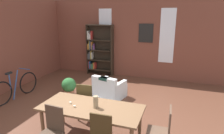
{
  "coord_description": "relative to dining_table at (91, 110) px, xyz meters",
  "views": [
    {
      "loc": [
        1.78,
        -3.62,
        2.5
      ],
      "look_at": [
        -0.12,
        1.7,
        0.98
      ],
      "focal_mm": 31.23,
      "sensor_mm": 36.0,
      "label": 1
    }
  ],
  "objects": [
    {
      "name": "ground_plane",
      "position": [
        -0.2,
        0.45,
        -0.66
      ],
      "size": [
        10.49,
        10.49,
        0.0
      ],
      "primitive_type": "plane",
      "color": "brown"
    },
    {
      "name": "back_wall_brick",
      "position": [
        -0.2,
        4.54,
        0.9
      ],
      "size": [
        8.15,
        0.12,
        3.14
      ],
      "primitive_type": "cube",
      "color": "brown",
      "rests_on": "ground"
    },
    {
      "name": "window_pane_0",
      "position": [
        -1.45,
        4.47,
        1.06
      ],
      "size": [
        0.55,
        0.02,
        2.04
      ],
      "primitive_type": "cube",
      "color": "white"
    },
    {
      "name": "window_pane_1",
      "position": [
        1.05,
        4.47,
        1.06
      ],
      "size": [
        0.55,
        0.02,
        2.04
      ],
      "primitive_type": "cube",
      "color": "white"
    },
    {
      "name": "dining_table",
      "position": [
        0.0,
        0.0,
        0.0
      ],
      "size": [
        2.05,
        0.9,
        0.74
      ],
      "color": "brown",
      "rests_on": "ground"
    },
    {
      "name": "vase_on_table",
      "position": [
        0.11,
        0.0,
        0.2
      ],
      "size": [
        0.1,
        0.1,
        0.24
      ],
      "primitive_type": "cylinder",
      "color": "#998466",
      "rests_on": "dining_table"
    },
    {
      "name": "tealight_candle_0",
      "position": [
        -0.29,
        -0.13,
        0.1
      ],
      "size": [
        0.04,
        0.04,
        0.04
      ],
      "primitive_type": "cylinder",
      "color": "silver",
      "rests_on": "dining_table"
    },
    {
      "name": "tealight_candle_1",
      "position": [
        -0.46,
        -0.02,
        0.1
      ],
      "size": [
        0.04,
        0.04,
        0.04
      ],
      "primitive_type": "cylinder",
      "color": "silver",
      "rests_on": "dining_table"
    },
    {
      "name": "dining_chair_far_left",
      "position": [
        -0.45,
        0.68,
        -0.15
      ],
      "size": [
        0.43,
        0.43,
        0.95
      ],
      "color": "#473B1E",
      "rests_on": "ground"
    },
    {
      "name": "dining_chair_near_left",
      "position": [
        -0.46,
        -0.68,
        -0.15
      ],
      "size": [
        0.42,
        0.42,
        0.95
      ],
      "color": "#4C3729",
      "rests_on": "ground"
    },
    {
      "name": "dining_chair_head_right",
      "position": [
        1.4,
        0.0,
        -0.15
      ],
      "size": [
        0.42,
        0.42,
        0.95
      ],
      "color": "brown",
      "rests_on": "ground"
    },
    {
      "name": "bookshelf_tall",
      "position": [
        -1.73,
        4.31,
        0.39
      ],
      "size": [
        1.14,
        0.28,
        2.11
      ],
      "color": "#2D2319",
      "rests_on": "ground"
    },
    {
      "name": "armchair_white",
      "position": [
        -0.38,
        2.07,
        -0.39
      ],
      "size": [
        0.95,
        0.95,
        0.75
      ],
      "color": "silver",
      "rests_on": "ground"
    },
    {
      "name": "bicycle_second",
      "position": [
        -3.08,
        1.1,
        -0.31
      ],
      "size": [
        0.44,
        1.72,
        0.9
      ],
      "color": "black",
      "rests_on": "ground"
    },
    {
      "name": "potted_plant_by_shelf",
      "position": [
        -1.69,
        1.88,
        -0.36
      ],
      "size": [
        0.45,
        0.45,
        0.57
      ],
      "color": "#9E6042",
      "rests_on": "ground"
    },
    {
      "name": "striped_rug",
      "position": [
        -0.41,
        1.48,
        -0.66
      ],
      "size": [
        1.66,
        0.96,
        0.01
      ],
      "color": "#1E1E33",
      "rests_on": "ground"
    },
    {
      "name": "framed_picture",
      "position": [
        0.25,
        4.47,
        1.15
      ],
      "size": [
        0.56,
        0.03,
        0.72
      ],
      "primitive_type": "cube",
      "color": "black"
    }
  ]
}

